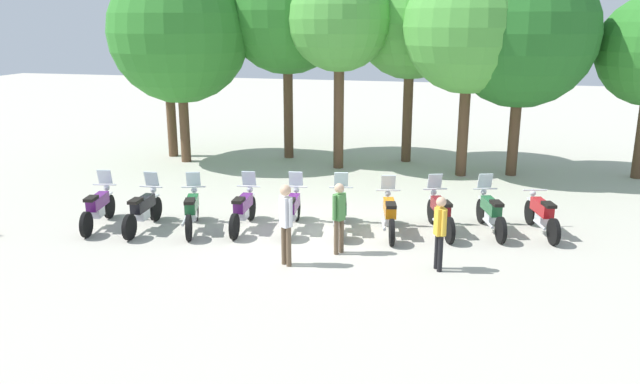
# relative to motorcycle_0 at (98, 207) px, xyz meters

# --- Properties ---
(ground_plane) EXTENTS (80.00, 80.00, 0.00)m
(ground_plane) POSITION_rel_motorcycle_0_xyz_m (5.51, 0.93, -0.52)
(ground_plane) COLOR #BCB7A8
(motorcycle_0) EXTENTS (0.69, 2.17, 1.37)m
(motorcycle_0) POSITION_rel_motorcycle_0_xyz_m (0.00, 0.00, 0.00)
(motorcycle_0) COLOR black
(motorcycle_0) RESTS_ON ground_plane
(motorcycle_1) EXTENTS (0.62, 2.19, 1.37)m
(motorcycle_1) POSITION_rel_motorcycle_0_xyz_m (1.23, 0.09, 0.00)
(motorcycle_1) COLOR black
(motorcycle_1) RESTS_ON ground_plane
(motorcycle_2) EXTENTS (0.89, 2.11, 1.37)m
(motorcycle_2) POSITION_rel_motorcycle_0_xyz_m (2.44, 0.35, 0.00)
(motorcycle_2) COLOR black
(motorcycle_2) RESTS_ON ground_plane
(motorcycle_3) EXTENTS (0.62, 2.19, 1.37)m
(motorcycle_3) POSITION_rel_motorcycle_0_xyz_m (3.67, 0.73, 0.00)
(motorcycle_3) COLOR black
(motorcycle_3) RESTS_ON ground_plane
(motorcycle_4) EXTENTS (0.62, 2.19, 1.37)m
(motorcycle_4) POSITION_rel_motorcycle_0_xyz_m (4.89, 0.99, 0.00)
(motorcycle_4) COLOR black
(motorcycle_4) RESTS_ON ground_plane
(motorcycle_5) EXTENTS (0.72, 2.16, 1.37)m
(motorcycle_5) POSITION_rel_motorcycle_0_xyz_m (6.11, 1.21, 0.00)
(motorcycle_5) COLOR black
(motorcycle_5) RESTS_ON ground_plane
(motorcycle_6) EXTENTS (0.71, 2.16, 1.37)m
(motorcycle_6) POSITION_rel_motorcycle_0_xyz_m (7.33, 1.20, 0.00)
(motorcycle_6) COLOR black
(motorcycle_6) RESTS_ON ground_plane
(motorcycle_7) EXTENTS (0.90, 2.10, 1.37)m
(motorcycle_7) POSITION_rel_motorcycle_0_xyz_m (8.55, 1.64, 0.00)
(motorcycle_7) COLOR black
(motorcycle_7) RESTS_ON ground_plane
(motorcycle_8) EXTENTS (0.83, 2.13, 1.37)m
(motorcycle_8) POSITION_rel_motorcycle_0_xyz_m (9.77, 1.95, 0.00)
(motorcycle_8) COLOR black
(motorcycle_8) RESTS_ON ground_plane
(motorcycle_9) EXTENTS (0.81, 2.14, 0.99)m
(motorcycle_9) POSITION_rel_motorcycle_0_xyz_m (11.00, 2.12, -0.01)
(motorcycle_9) COLOR black
(motorcycle_9) RESTS_ON ground_plane
(person_0) EXTENTS (0.29, 0.39, 1.62)m
(person_0) POSITION_rel_motorcycle_0_xyz_m (8.66, -0.89, 0.42)
(person_0) COLOR black
(person_0) RESTS_ON ground_plane
(person_1) EXTENTS (0.38, 0.33, 1.81)m
(person_1) POSITION_rel_motorcycle_0_xyz_m (5.45, -1.39, 0.56)
(person_1) COLOR brown
(person_1) RESTS_ON ground_plane
(person_2) EXTENTS (0.30, 0.38, 1.65)m
(person_2) POSITION_rel_motorcycle_0_xyz_m (6.40, -0.42, 0.44)
(person_2) COLOR brown
(person_2) RESTS_ON ground_plane
(tree_0) EXTENTS (3.44, 3.44, 6.71)m
(tree_0) POSITION_rel_motorcycle_0_xyz_m (-2.10, 8.44, 4.43)
(tree_0) COLOR brown
(tree_0) RESTS_ON ground_plane
(tree_1) EXTENTS (5.02, 5.02, 7.23)m
(tree_1) POSITION_rel_motorcycle_0_xyz_m (-1.19, 7.66, 4.19)
(tree_1) COLOR brown
(tree_1) RESTS_ON ground_plane
(tree_2) EXTENTS (4.59, 4.59, 7.76)m
(tree_2) POSITION_rel_motorcycle_0_xyz_m (2.35, 9.26, 4.93)
(tree_2) COLOR brown
(tree_2) RESTS_ON ground_plane
(tree_3) EXTENTS (3.55, 3.55, 6.94)m
(tree_3) POSITION_rel_motorcycle_0_xyz_m (4.58, 8.00, 4.61)
(tree_3) COLOR brown
(tree_3) RESTS_ON ground_plane
(tree_4) EXTENTS (3.92, 3.92, 6.97)m
(tree_4) POSITION_rel_motorcycle_0_xyz_m (6.83, 9.67, 4.47)
(tree_4) COLOR brown
(tree_4) RESTS_ON ground_plane
(tree_5) EXTENTS (4.30, 4.30, 7.08)m
(tree_5) POSITION_rel_motorcycle_0_xyz_m (8.89, 7.87, 4.39)
(tree_5) COLOR brown
(tree_5) RESTS_ON ground_plane
(tree_6) EXTENTS (4.86, 4.86, 7.18)m
(tree_6) POSITION_rel_motorcycle_0_xyz_m (10.57, 8.33, 4.22)
(tree_6) COLOR brown
(tree_6) RESTS_ON ground_plane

